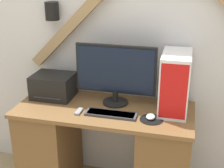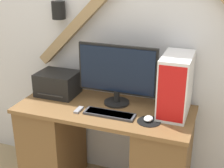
{
  "view_description": "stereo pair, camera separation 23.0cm",
  "coord_description": "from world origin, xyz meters",
  "px_view_note": "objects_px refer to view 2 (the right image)",
  "views": [
    {
      "loc": [
        0.58,
        -1.79,
        1.85
      ],
      "look_at": [
        0.06,
        0.29,
        1.0
      ],
      "focal_mm": 50.0,
      "sensor_mm": 36.0,
      "label": 1
    },
    {
      "loc": [
        0.8,
        -1.72,
        1.85
      ],
      "look_at": [
        0.06,
        0.29,
        1.0
      ],
      "focal_mm": 50.0,
      "sensor_mm": 36.0,
      "label": 2
    }
  ],
  "objects_px": {
    "monitor": "(117,72)",
    "mouse": "(148,119)",
    "keyboard": "(109,114)",
    "remote_control": "(79,110)",
    "printer": "(58,84)",
    "computer_tower": "(176,85)"
  },
  "relations": [
    {
      "from": "computer_tower",
      "to": "printer",
      "type": "xyz_separation_m",
      "value": [
        -0.98,
        0.02,
        -0.13
      ]
    },
    {
      "from": "monitor",
      "to": "keyboard",
      "type": "relative_size",
      "value": 1.65
    },
    {
      "from": "mouse",
      "to": "computer_tower",
      "type": "xyz_separation_m",
      "value": [
        0.15,
        0.19,
        0.2
      ]
    },
    {
      "from": "printer",
      "to": "computer_tower",
      "type": "bearing_deg",
      "value": -0.9
    },
    {
      "from": "monitor",
      "to": "mouse",
      "type": "distance_m",
      "value": 0.44
    },
    {
      "from": "remote_control",
      "to": "printer",
      "type": "bearing_deg",
      "value": 142.75
    },
    {
      "from": "keyboard",
      "to": "printer",
      "type": "relative_size",
      "value": 1.16
    },
    {
      "from": "computer_tower",
      "to": "remote_control",
      "type": "relative_size",
      "value": 4.32
    },
    {
      "from": "remote_control",
      "to": "monitor",
      "type": "bearing_deg",
      "value": 45.5
    },
    {
      "from": "mouse",
      "to": "remote_control",
      "type": "xyz_separation_m",
      "value": [
        -0.53,
        -0.03,
        -0.01
      ]
    },
    {
      "from": "mouse",
      "to": "remote_control",
      "type": "relative_size",
      "value": 0.84
    },
    {
      "from": "monitor",
      "to": "remote_control",
      "type": "distance_m",
      "value": 0.41
    },
    {
      "from": "printer",
      "to": "remote_control",
      "type": "relative_size",
      "value": 3.18
    },
    {
      "from": "monitor",
      "to": "keyboard",
      "type": "bearing_deg",
      "value": -85.33
    },
    {
      "from": "computer_tower",
      "to": "printer",
      "type": "relative_size",
      "value": 1.36
    },
    {
      "from": "keyboard",
      "to": "remote_control",
      "type": "relative_size",
      "value": 3.69
    },
    {
      "from": "monitor",
      "to": "remote_control",
      "type": "height_order",
      "value": "monitor"
    },
    {
      "from": "computer_tower",
      "to": "remote_control",
      "type": "distance_m",
      "value": 0.74
    },
    {
      "from": "mouse",
      "to": "remote_control",
      "type": "height_order",
      "value": "mouse"
    },
    {
      "from": "keyboard",
      "to": "mouse",
      "type": "height_order",
      "value": "mouse"
    },
    {
      "from": "keyboard",
      "to": "printer",
      "type": "xyz_separation_m",
      "value": [
        -0.54,
        0.21,
        0.09
      ]
    },
    {
      "from": "printer",
      "to": "monitor",
      "type": "bearing_deg",
      "value": 0.14
    }
  ]
}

